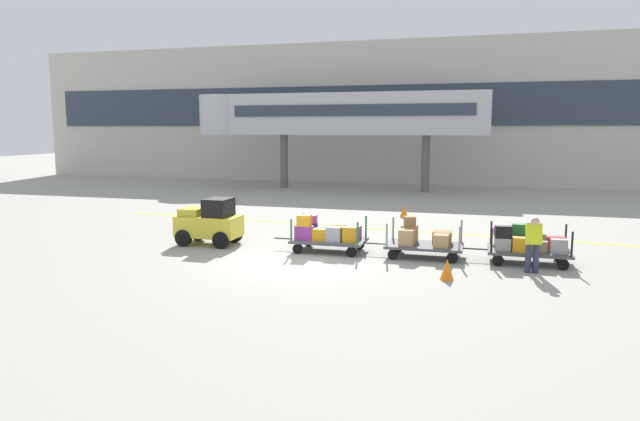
# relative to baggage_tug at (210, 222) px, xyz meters

# --- Properties ---
(ground_plane) EXTENTS (120.00, 120.00, 0.00)m
(ground_plane) POSITION_rel_baggage_tug_xyz_m (3.61, -1.61, -0.75)
(ground_plane) COLOR #9E9B91
(apron_lead_line) EXTENTS (20.88, 2.29, 0.01)m
(apron_lead_line) POSITION_rel_baggage_tug_xyz_m (3.49, 4.70, -0.75)
(apron_lead_line) COLOR yellow
(apron_lead_line) RESTS_ON ground_plane
(terminal_building) EXTENTS (59.44, 2.51, 9.97)m
(terminal_building) POSITION_rel_baggage_tug_xyz_m (3.61, 24.37, 4.24)
(terminal_building) COLOR #BCB7AD
(terminal_building) RESTS_ON ground_plane
(jet_bridge) EXTENTS (18.82, 3.00, 6.08)m
(jet_bridge) POSITION_rel_baggage_tug_xyz_m (-1.04, 18.38, 3.98)
(jet_bridge) COLOR #B7B7BC
(jet_bridge) RESTS_ON ground_plane
(baggage_tug) EXTENTS (2.11, 1.24, 1.58)m
(baggage_tug) POSITION_rel_baggage_tug_xyz_m (0.00, 0.00, 0.00)
(baggage_tug) COLOR gold
(baggage_tug) RESTS_ON ground_plane
(baggage_cart_lead) EXTENTS (3.00, 1.42, 1.19)m
(baggage_cart_lead) POSITION_rel_baggage_tug_xyz_m (4.08, 0.01, -0.19)
(baggage_cart_lead) COLOR #4C4C4F
(baggage_cart_lead) RESTS_ON ground_plane
(baggage_cart_middle) EXTENTS (3.00, 1.42, 1.20)m
(baggage_cart_middle) POSITION_rel_baggage_tug_xyz_m (7.14, 0.08, -0.23)
(baggage_cart_middle) COLOR #4C4C4F
(baggage_cart_middle) RESTS_ON ground_plane
(baggage_cart_tail) EXTENTS (3.00, 1.42, 1.12)m
(baggage_cart_tail) POSITION_rel_baggage_tug_xyz_m (10.10, 0.10, -0.20)
(baggage_cart_tail) COLOR #4C4C4F
(baggage_cart_tail) RESTS_ON ground_plane
(baggage_handler) EXTENTS (0.43, 0.46, 1.56)m
(baggage_handler) POSITION_rel_baggage_tug_xyz_m (10.18, -1.15, 0.11)
(baggage_handler) COLOR #2D334C
(baggage_handler) RESTS_ON ground_plane
(safety_cone_near) EXTENTS (0.36, 0.36, 0.55)m
(safety_cone_near) POSITION_rel_baggage_tug_xyz_m (8.01, -2.48, -0.48)
(safety_cone_near) COLOR orange
(safety_cone_near) RESTS_ON ground_plane
(safety_cone_far) EXTENTS (0.36, 0.36, 0.55)m
(safety_cone_far) POSITION_rel_baggage_tug_xyz_m (5.46, 7.83, -0.48)
(safety_cone_far) COLOR orange
(safety_cone_far) RESTS_ON ground_plane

